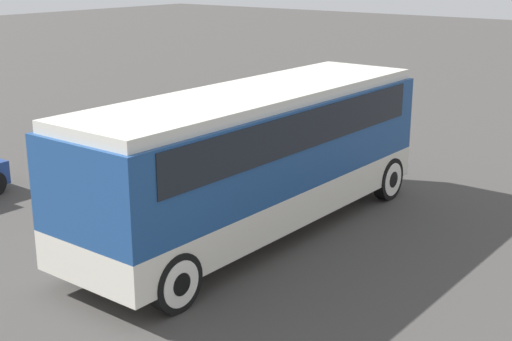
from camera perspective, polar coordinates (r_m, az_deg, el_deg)
The scene contains 3 objects.
ground_plane at distance 15.33m, azimuth -0.00°, elevation -4.99°, with size 120.00×120.00×0.00m, color #423F3D.
tour_bus at distance 14.82m, azimuth 0.23°, elevation 1.81°, with size 9.21×2.58×3.09m.
parked_car_near at distance 22.39m, azimuth -7.05°, elevation 3.71°, with size 4.40×1.82×1.41m.
Camera 1 is at (-11.23, -8.79, 5.61)m, focal length 50.00 mm.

